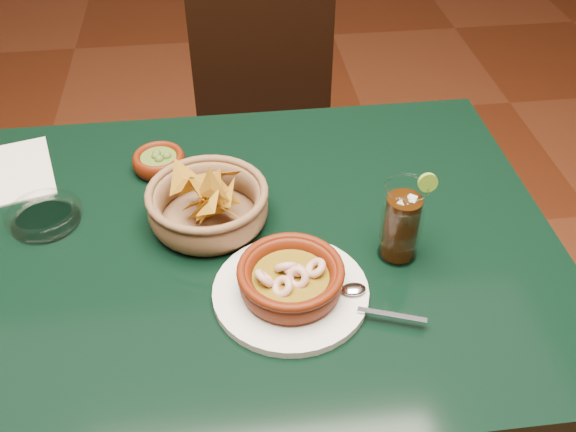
{
  "coord_description": "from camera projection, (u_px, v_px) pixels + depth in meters",
  "views": [
    {
      "loc": [
        0.04,
        -0.8,
        1.49
      ],
      "look_at": [
        0.14,
        -0.02,
        0.81
      ],
      "focal_mm": 40.0,
      "sensor_mm": 36.0,
      "label": 1
    }
  ],
  "objects": [
    {
      "name": "chip_basket",
      "position": [
        208.0,
        204.0,
        1.1
      ],
      "size": [
        0.24,
        0.24,
        0.14
      ],
      "color": "brown",
      "rests_on": "dining_table"
    },
    {
      "name": "guacamole_ramekin",
      "position": [
        159.0,
        161.0,
        1.23
      ],
      "size": [
        0.12,
        0.12,
        0.04
      ],
      "color": "#491304",
      "rests_on": "dining_table"
    },
    {
      "name": "dining_chair",
      "position": [
        269.0,
        131.0,
        1.8
      ],
      "size": [
        0.43,
        0.43,
        0.9
      ],
      "color": "black",
      "rests_on": "ground"
    },
    {
      "name": "shrimp_plate",
      "position": [
        291.0,
        282.0,
        0.97
      ],
      "size": [
        0.31,
        0.24,
        0.07
      ],
      "color": "silver",
      "rests_on": "dining_table"
    },
    {
      "name": "dining_table",
      "position": [
        209.0,
        282.0,
        1.15
      ],
      "size": [
        1.2,
        0.8,
        0.75
      ],
      "color": "black",
      "rests_on": "ground"
    },
    {
      "name": "paper_menu",
      "position": [
        11.0,
        172.0,
        1.23
      ],
      "size": [
        0.2,
        0.23,
        0.0
      ],
      "color": "beige",
      "rests_on": "dining_table"
    },
    {
      "name": "glass_ashtray",
      "position": [
        44.0,
        216.0,
        1.11
      ],
      "size": [
        0.14,
        0.14,
        0.03
      ],
      "color": "white",
      "rests_on": "dining_table"
    },
    {
      "name": "cola_drink",
      "position": [
        402.0,
        222.0,
        1.02
      ],
      "size": [
        0.14,
        0.14,
        0.16
      ],
      "color": "white",
      "rests_on": "dining_table"
    }
  ]
}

